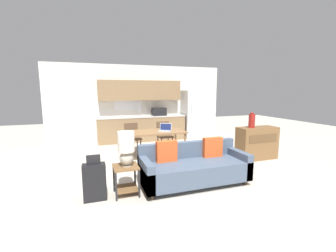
{
  "coord_description": "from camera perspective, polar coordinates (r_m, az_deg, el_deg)",
  "views": [
    {
      "loc": [
        -1.71,
        -3.55,
        1.8
      ],
      "look_at": [
        0.03,
        1.5,
        0.95
      ],
      "focal_mm": 24.0,
      "sensor_mm": 36.0,
      "label": 1
    }
  ],
  "objects": [
    {
      "name": "suitcase",
      "position": [
        4.0,
        -18.16,
        -13.28
      ],
      "size": [
        0.37,
        0.22,
        0.77
      ],
      "color": "black",
      "rests_on": "ground_plane"
    },
    {
      "name": "dining_chair_far_left",
      "position": [
        6.56,
        -9.04,
        -2.62
      ],
      "size": [
        0.46,
        0.46,
        0.86
      ],
      "rotation": [
        0.0,
        0.0,
        0.1
      ],
      "color": "brown",
      "rests_on": "ground_plane"
    },
    {
      "name": "couch",
      "position": [
        4.43,
        6.4,
        -10.26
      ],
      "size": [
        2.05,
        0.8,
        0.86
      ],
      "color": "#3D2D1E",
      "rests_on": "ground_plane"
    },
    {
      "name": "refrigerator",
      "position": [
        8.66,
        6.4,
        3.0
      ],
      "size": [
        0.77,
        0.73,
        1.8
      ],
      "color": "white",
      "rests_on": "ground_plane"
    },
    {
      "name": "ground_plane",
      "position": [
        4.33,
        6.3,
        -15.56
      ],
      "size": [
        20.0,
        20.0,
        0.0
      ],
      "primitive_type": "plane",
      "color": "beige"
    },
    {
      "name": "vase",
      "position": [
        6.15,
        20.5,
        1.27
      ],
      "size": [
        0.16,
        0.16,
        0.39
      ],
      "color": "maroon",
      "rests_on": "credenza"
    },
    {
      "name": "dining_chair_far_right",
      "position": [
        6.8,
        -0.97,
        -2.1
      ],
      "size": [
        0.44,
        0.44,
        0.86
      ],
      "rotation": [
        0.0,
        0.0,
        0.05
      ],
      "color": "brown",
      "rests_on": "ground_plane"
    },
    {
      "name": "laptop",
      "position": [
        5.92,
        -0.72,
        -0.8
      ],
      "size": [
        0.41,
        0.38,
        0.2
      ],
      "rotation": [
        0.0,
        0.0,
        -0.55
      ],
      "color": "#B7BABC",
      "rests_on": "dining_table"
    },
    {
      "name": "dining_table",
      "position": [
        5.92,
        -3.16,
        -1.94
      ],
      "size": [
        1.51,
        0.81,
        0.74
      ],
      "color": "olive",
      "rests_on": "ground_plane"
    },
    {
      "name": "credenza",
      "position": [
        6.39,
        21.6,
        -4.04
      ],
      "size": [
        1.06,
        0.45,
        0.85
      ],
      "color": "brown",
      "rests_on": "ground_plane"
    },
    {
      "name": "kitchen_counter",
      "position": [
        8.12,
        -6.64,
        2.2
      ],
      "size": [
        3.12,
        0.65,
        2.15
      ],
      "color": "#8E704C",
      "rests_on": "ground_plane"
    },
    {
      "name": "side_table",
      "position": [
        4.03,
        -10.63,
        -12.25
      ],
      "size": [
        0.42,
        0.42,
        0.52
      ],
      "color": "brown",
      "rests_on": "ground_plane"
    },
    {
      "name": "wall_back",
      "position": [
        8.37,
        -7.27,
        5.89
      ],
      "size": [
        6.4,
        0.07,
        2.7
      ],
      "color": "silver",
      "rests_on": "ground_plane"
    },
    {
      "name": "table_lamp",
      "position": [
        3.87,
        -10.57,
        -5.37
      ],
      "size": [
        0.28,
        0.28,
        0.6
      ],
      "color": "#B2A893",
      "rests_on": "side_table"
    }
  ]
}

